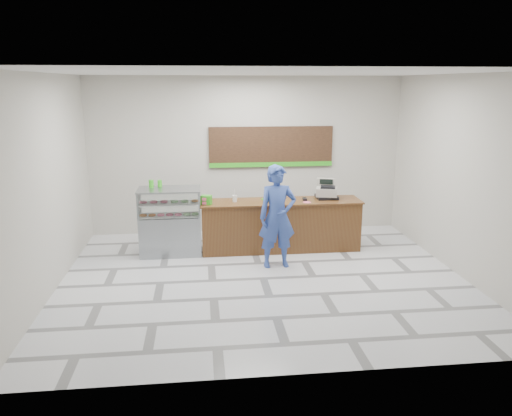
{
  "coord_description": "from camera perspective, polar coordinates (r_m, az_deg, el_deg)",
  "views": [
    {
      "loc": [
        -1.05,
        -8.13,
        3.33
      ],
      "look_at": [
        -0.03,
        0.9,
        1.06
      ],
      "focal_mm": 35.0,
      "sensor_mm": 36.0,
      "label": 1
    }
  ],
  "objects": [
    {
      "name": "napkin_box",
      "position": [
        9.88,
        -5.52,
        0.83
      ],
      "size": [
        0.15,
        0.15,
        0.11
      ],
      "primitive_type": "cube",
      "rotation": [
        0.0,
        0.0,
        -0.27
      ],
      "color": "white",
      "rests_on": "sales_counter"
    },
    {
      "name": "promo_box",
      "position": [
        9.8,
        -5.7,
        0.93
      ],
      "size": [
        0.23,
        0.19,
        0.18
      ],
      "primitive_type": "cube",
      "rotation": [
        0.0,
        0.0,
        -0.33
      ],
      "color": "green",
      "rests_on": "sales_counter"
    },
    {
      "name": "back_wall",
      "position": [
        11.29,
        -1.07,
        6.0
      ],
      "size": [
        7.0,
        0.0,
        7.0
      ],
      "primitive_type": "plane",
      "rotation": [
        1.57,
        0.0,
        0.0
      ],
      "color": "#BCB7AC",
      "rests_on": "floor"
    },
    {
      "name": "floor",
      "position": [
        8.85,
        0.85,
        -8.06
      ],
      "size": [
        7.0,
        7.0,
        0.0
      ],
      "primitive_type": "plane",
      "color": "silver",
      "rests_on": "ground"
    },
    {
      "name": "customer",
      "position": [
        9.16,
        2.46,
        -0.99
      ],
      "size": [
        0.73,
        0.51,
        1.91
      ],
      "primitive_type": "imported",
      "rotation": [
        0.0,
        0.0,
        0.08
      ],
      "color": "#2F4898",
      "rests_on": "floor"
    },
    {
      "name": "ceiling",
      "position": [
        8.2,
        0.94,
        15.23
      ],
      "size": [
        7.0,
        7.0,
        0.0
      ],
      "primitive_type": "plane",
      "rotation": [
        3.14,
        0.0,
        0.0
      ],
      "color": "silver",
      "rests_on": "back_wall"
    },
    {
      "name": "straw_cup",
      "position": [
        9.98,
        -2.45,
        1.09
      ],
      "size": [
        0.09,
        0.09,
        0.13
      ],
      "primitive_type": "cylinder",
      "color": "silver",
      "rests_on": "sales_counter"
    },
    {
      "name": "display_case",
      "position": [
        10.06,
        -9.76,
        -1.46
      ],
      "size": [
        1.22,
        0.72,
        1.33
      ],
      "color": "gray",
      "rests_on": "floor"
    },
    {
      "name": "green_cup_right",
      "position": [
        10.13,
        -10.95,
        2.79
      ],
      "size": [
        0.09,
        0.09,
        0.13
      ],
      "primitive_type": "cylinder",
      "color": "green",
      "rests_on": "display_case"
    },
    {
      "name": "donut_decal",
      "position": [
        9.98,
        5.84,
        0.66
      ],
      "size": [
        0.16,
        0.16,
        0.0
      ],
      "primitive_type": "cylinder",
      "color": "#F35F84",
      "rests_on": "sales_counter"
    },
    {
      "name": "green_cup_left",
      "position": [
        10.08,
        -11.88,
        2.73
      ],
      "size": [
        0.1,
        0.1,
        0.15
      ],
      "primitive_type": "cylinder",
      "color": "green",
      "rests_on": "display_case"
    },
    {
      "name": "cash_register",
      "position": [
        10.36,
        8.07,
        1.92
      ],
      "size": [
        0.52,
        0.54,
        0.4
      ],
      "rotation": [
        0.0,
        0.0,
        -0.28
      ],
      "color": "black",
      "rests_on": "sales_counter"
    },
    {
      "name": "sales_counter",
      "position": [
        10.21,
        2.81,
        -1.97
      ],
      "size": [
        3.26,
        0.76,
        1.03
      ],
      "color": "brown",
      "rests_on": "floor"
    },
    {
      "name": "serving_tray",
      "position": [
        10.15,
        1.73,
        1.0
      ],
      "size": [
        0.39,
        0.33,
        0.02
      ],
      "rotation": [
        0.0,
        0.0,
        0.29
      ],
      "color": "#36B513",
      "rests_on": "sales_counter"
    },
    {
      "name": "menu_board",
      "position": [
        11.29,
        1.75,
        6.94
      ],
      "size": [
        2.8,
        0.06,
        0.9
      ],
      "color": "black",
      "rests_on": "back_wall"
    },
    {
      "name": "card_terminal",
      "position": [
        10.16,
        5.58,
        1.02
      ],
      "size": [
        0.1,
        0.17,
        0.04
      ],
      "primitive_type": "cube",
      "rotation": [
        0.0,
        0.0,
        -0.1
      ],
      "color": "black",
      "rests_on": "sales_counter"
    }
  ]
}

